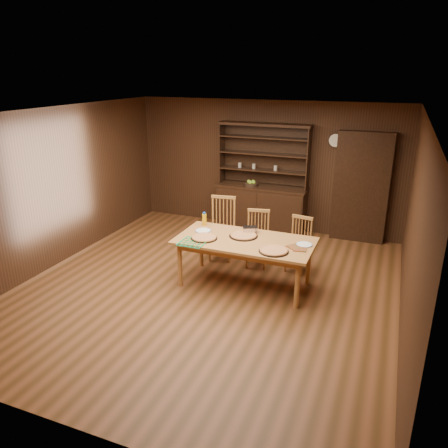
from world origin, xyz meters
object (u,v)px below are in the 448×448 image
at_px(chair_left, 222,226).
at_px(chair_center, 257,236).
at_px(dining_table, 245,244).
at_px(chair_right, 299,242).
at_px(juice_bottle, 204,219).
at_px(china_hutch, 261,202).

bearing_deg(chair_left, chair_center, -14.75).
xyz_separation_m(dining_table, chair_right, (0.65, 0.87, -0.20)).
distance_m(chair_right, juice_bottle, 1.60).
xyz_separation_m(chair_left, chair_center, (0.67, -0.07, -0.08)).
height_order(chair_left, juice_bottle, chair_left).
bearing_deg(dining_table, chair_left, 129.31).
bearing_deg(juice_bottle, chair_left, 77.68).
xyz_separation_m(chair_left, juice_bottle, (-0.11, -0.51, 0.27)).
height_order(china_hutch, juice_bottle, china_hutch).
height_order(dining_table, chair_center, chair_center).
relative_size(chair_left, juice_bottle, 4.95).
bearing_deg(chair_right, dining_table, -117.90).
distance_m(china_hutch, chair_center, 1.70).
bearing_deg(chair_left, chair_right, -9.42).
relative_size(dining_table, chair_center, 2.14).
height_order(china_hutch, chair_left, china_hutch).
relative_size(china_hutch, chair_center, 2.27).
xyz_separation_m(chair_right, juice_bottle, (-1.48, -0.50, 0.37)).
distance_m(dining_table, chair_center, 0.83).
distance_m(china_hutch, dining_table, 2.50).
relative_size(chair_left, chair_right, 1.20).
height_order(chair_center, juice_bottle, juice_bottle).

